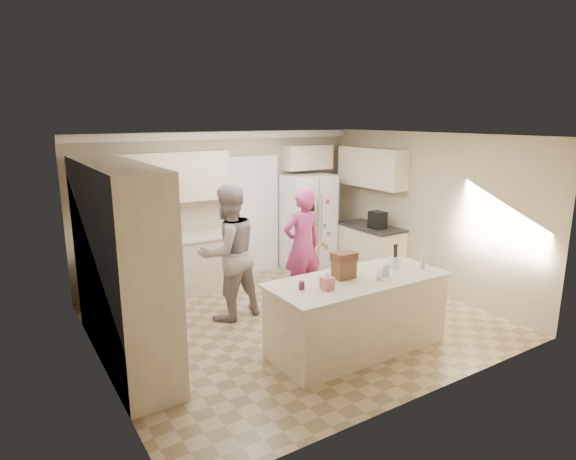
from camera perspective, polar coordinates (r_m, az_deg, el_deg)
floor at (r=6.99m, az=0.86°, el=-10.77°), size 5.20×4.60×0.02m
ceiling at (r=6.39m, az=0.94°, el=11.22°), size 5.20×4.60×0.02m
wall_back at (r=8.55m, az=-7.62°, el=2.80°), size 5.20×0.02×2.60m
wall_front at (r=4.88m, az=15.99°, el=-5.65°), size 5.20×0.02×2.60m
wall_left at (r=5.63m, az=-21.98°, el=-3.59°), size 0.02×4.60×2.60m
wall_right at (r=8.26m, az=16.24°, el=2.01°), size 0.02×4.60×2.60m
crown_back at (r=8.37m, az=-7.73°, el=11.05°), size 5.20×0.08×0.12m
pantry_bank at (r=5.91m, az=-19.29°, el=-3.86°), size 0.60×2.60×2.35m
back_base_cab at (r=8.07m, az=-13.93°, el=-4.41°), size 2.20×0.60×0.88m
back_countertop at (r=7.94m, az=-14.09°, el=-1.27°), size 2.24×0.63×0.04m
back_upper_cab at (r=7.88m, az=-14.82°, el=6.00°), size 2.20×0.35×0.80m
doorway_opening at (r=8.81m, az=-4.24°, el=1.53°), size 0.90×0.06×2.10m
doorway_casing at (r=8.78m, az=-4.13°, el=1.49°), size 1.02×0.03×2.22m
wall_frame_upper at (r=8.48m, az=-7.43°, el=4.43°), size 0.15×0.02×0.20m
wall_frame_lower at (r=8.53m, az=-7.38°, el=2.64°), size 0.15×0.02×0.20m
refrigerator at (r=9.05m, az=2.34°, el=0.90°), size 0.92×0.73×1.80m
fridge_seam at (r=8.77m, az=3.65°, el=0.48°), size 0.02×0.02×1.78m
fridge_dispenser at (r=8.58m, az=2.53°, el=1.92°), size 0.22×0.03×0.35m
fridge_handle_l at (r=8.70m, az=3.46°, el=1.38°), size 0.02×0.02×0.85m
fridge_handle_r at (r=8.75m, az=3.99°, el=1.46°), size 0.02×0.02×0.85m
over_fridge_cab at (r=9.10m, az=2.30°, el=8.61°), size 0.95×0.35×0.45m
right_base_cab at (r=8.92m, az=9.76°, el=-2.51°), size 0.60×1.20×0.88m
right_countertop at (r=8.80m, az=9.83°, el=0.36°), size 0.63×1.24×0.04m
right_upper_cab at (r=8.87m, az=9.88°, el=7.33°), size 0.35×1.50×0.70m
coffee_maker at (r=8.60m, az=10.57°, el=1.18°), size 0.22×0.28×0.30m
island_base at (r=6.12m, az=8.20°, el=-9.95°), size 2.20×0.90×0.88m
island_top at (r=5.95m, az=8.35°, el=-5.88°), size 2.28×0.96×0.05m
utensil_crock at (r=6.38m, az=12.54°, el=-3.80°), size 0.13×0.13×0.15m
tissue_box at (r=5.52m, az=4.69°, el=-6.29°), size 0.13×0.13×0.14m
tissue_plume at (r=5.49m, az=4.71°, el=-5.21°), size 0.08×0.08×0.08m
dollhouse_body at (r=5.89m, az=6.64°, el=-4.65°), size 0.26×0.18×0.22m
dollhouse_roof at (r=5.85m, az=6.69°, el=-3.16°), size 0.28×0.20×0.10m
jam_jar at (r=5.51m, az=1.64°, el=-6.58°), size 0.07×0.07×0.09m
greeting_card_a at (r=5.88m, az=10.77°, el=-5.16°), size 0.12×0.06×0.16m
greeting_card_b at (r=6.01m, az=11.49°, el=-4.78°), size 0.12×0.05×0.16m
water_bottle at (r=6.45m, az=15.71°, el=-3.39°), size 0.07×0.07×0.24m
shaker_salt at (r=6.62m, az=12.54°, el=-3.45°), size 0.05×0.05×0.09m
shaker_pepper at (r=6.67m, az=12.97°, el=-3.35°), size 0.05×0.05×0.09m
teen_boy at (r=6.85m, az=-7.08°, el=-2.67°), size 1.04×0.86×1.94m
teen_girl at (r=7.40m, az=1.70°, el=-1.93°), size 0.67×0.45×1.80m
fridge_magnets at (r=8.76m, az=3.68°, el=0.47°), size 0.76×0.02×1.44m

